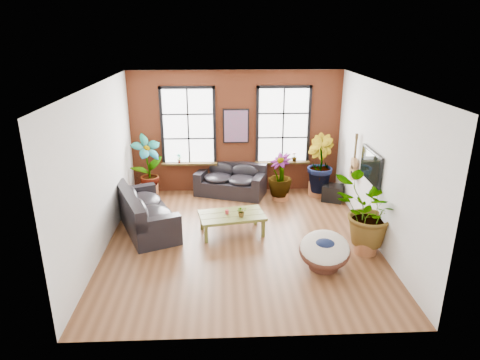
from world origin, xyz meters
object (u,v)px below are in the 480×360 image
at_px(sofa_back, 231,181).
at_px(papasan_chair, 325,250).
at_px(coffee_table, 232,216).
at_px(sofa_left, 144,212).

relative_size(sofa_back, papasan_chair, 1.71).
distance_m(sofa_back, coffee_table, 2.53).
height_order(sofa_back, coffee_table, sofa_back).
distance_m(sofa_left, papasan_chair, 4.38).
xyz_separation_m(sofa_back, papasan_chair, (1.77, -4.17, -0.01)).
relative_size(sofa_left, papasan_chair, 2.08).
bearing_deg(sofa_left, sofa_back, -67.29).
bearing_deg(papasan_chair, sofa_left, 167.78).
height_order(sofa_back, papasan_chair, sofa_back).
bearing_deg(sofa_back, papasan_chair, -48.10).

